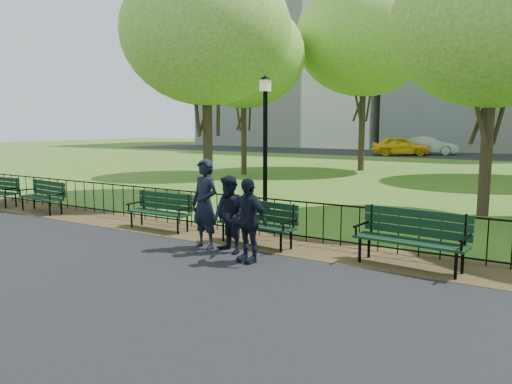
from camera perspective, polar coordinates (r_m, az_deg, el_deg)
The scene contains 20 objects.
ground at distance 9.83m, azimuth -4.76°, elevation -7.33°, with size 120.00×120.00×0.00m, color #42661B.
asphalt_path at distance 7.51m, azimuth -20.80°, elevation -12.62°, with size 60.00×9.20×0.01m, color black.
dirt_strip at distance 11.03m, azimuth -0.09°, elevation -5.55°, with size 60.00×1.60×0.01m, color #382A17.
far_street at distance 43.06m, azimuth 24.28°, elevation 3.74°, with size 70.00×9.00×0.01m, color black.
iron_fence at distance 11.35m, azimuth 1.24°, elevation -2.66°, with size 24.06×0.06×1.00m.
apartment_west at distance 62.98m, azimuth 5.58°, elevation 17.34°, with size 22.00×15.00×26.00m, color silver.
park_bench_main at distance 10.67m, azimuth -1.17°, elevation -2.70°, with size 1.91×0.75×1.01m.
park_bench_left_a at distance 12.32m, azimuth -10.75°, elevation -1.69°, with size 1.72×0.54×0.97m.
park_bench_left_b at distance 15.72m, azimuth -23.04°, elevation -0.11°, with size 1.78×0.72×0.98m.
park_bench_right_a at distance 9.35m, azimuth 17.44°, elevation -4.41°, with size 2.02×0.80×1.12m.
lamppost at distance 14.38m, azimuth 1.06°, elevation 6.12°, with size 0.35×0.35×3.92m.
tree_near_w at distance 17.93m, azimuth -5.70°, elevation 17.71°, with size 5.85×5.85×8.15m.
tree_near_e at distance 15.44m, azimuth 25.61°, elevation 17.24°, with size 5.47×5.47×7.62m.
tree_mid_w at distance 25.46m, azimuth -1.43°, elevation 15.33°, with size 6.09×6.09×8.48m.
tree_far_c at distance 28.44m, azimuth 12.29°, elevation 16.91°, with size 7.37×7.37×10.28m.
person_left at distance 10.25m, azimuth -5.87°, elevation -1.38°, with size 0.67×0.44×1.84m, color black.
person_mid at distance 9.85m, azimuth -3.07°, elevation -2.60°, with size 0.75×0.39×1.55m, color black.
person_right at distance 9.22m, azimuth -0.96°, elevation -3.23°, with size 0.92×0.38×1.57m, color black.
taxi at distance 41.92m, azimuth 16.16°, elevation 5.09°, with size 1.81×4.51×1.54m, color yellow.
sedan_silver at distance 43.89m, azimuth 19.21°, elevation 5.04°, with size 1.57×4.51×1.49m, color #A4A6AB.
Camera 1 is at (5.68, -7.60, 2.57)m, focal length 35.00 mm.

